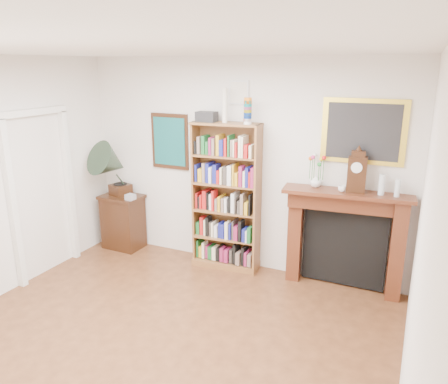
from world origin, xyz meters
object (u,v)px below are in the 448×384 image
object	(u,v)px
gramophone	(112,165)
flower_vase	(316,181)
cd_stack	(130,197)
bottle_left	(382,185)
bottle_right	(397,188)
side_cabinet	(123,222)
fireplace	(345,231)
mantel_clock	(357,173)
bookshelf	(226,189)
teacup	(342,189)

from	to	relation	value
gramophone	flower_vase	bearing A→B (deg)	21.26
cd_stack	bottle_left	world-z (taller)	bottle_left
gramophone	bottle_right	distance (m)	3.82
side_cabinet	gramophone	size ratio (longest dim) A/B	0.96
fireplace	mantel_clock	bearing A→B (deg)	-41.49
fireplace	side_cabinet	bearing A→B (deg)	176.31
bookshelf	teacup	size ratio (longest dim) A/B	25.11
bookshelf	teacup	world-z (taller)	bookshelf
gramophone	bottle_right	size ratio (longest dim) A/B	4.27
side_cabinet	cd_stack	bearing A→B (deg)	-21.98
bottle_left	side_cabinet	bearing A→B (deg)	-178.63
mantel_clock	teacup	size ratio (longest dim) A/B	5.37
bookshelf	cd_stack	xyz separation A→B (m)	(-1.44, -0.16, -0.25)
mantel_clock	teacup	distance (m)	0.25
fireplace	bottle_right	world-z (taller)	bottle_right
cd_stack	bottle_right	bearing A→B (deg)	3.13
flower_vase	teacup	size ratio (longest dim) A/B	1.60
side_cabinet	fireplace	bearing A→B (deg)	3.93
bookshelf	cd_stack	bearing A→B (deg)	-178.96
mantel_clock	bottle_left	size ratio (longest dim) A/B	2.03
mantel_clock	cd_stack	bearing A→B (deg)	176.99
side_cabinet	gramophone	bearing A→B (deg)	-108.38
side_cabinet	bottle_left	distance (m)	3.74
cd_stack	bottle_right	size ratio (longest dim) A/B	0.60
side_cabinet	flower_vase	distance (m)	3.00
side_cabinet	fireplace	size ratio (longest dim) A/B	0.54
side_cabinet	teacup	bearing A→B (deg)	2.19
fireplace	bottle_right	xyz separation A→B (m)	(0.54, -0.04, 0.61)
cd_stack	bottle_right	world-z (taller)	bottle_right
side_cabinet	cd_stack	xyz separation A→B (m)	(0.24, -0.11, 0.45)
cd_stack	mantel_clock	distance (m)	3.15
cd_stack	bottle_left	distance (m)	3.41
side_cabinet	cd_stack	world-z (taller)	cd_stack
cd_stack	bottle_right	xyz separation A→B (m)	(3.53, 0.19, 0.50)
bookshelf	bottle_right	xyz separation A→B (m)	(2.09, 0.03, 0.25)
bookshelf	flower_vase	xyz separation A→B (m)	(1.17, 0.05, 0.23)
cd_stack	teacup	world-z (taller)	teacup
cd_stack	mantel_clock	xyz separation A→B (m)	(3.08, 0.17, 0.64)
flower_vase	bottle_left	xyz separation A→B (m)	(0.75, -0.02, 0.05)
bookshelf	bottle_left	bearing A→B (deg)	-4.42
teacup	bottle_left	xyz separation A→B (m)	(0.43, 0.06, 0.08)
cd_stack	bottle_left	xyz separation A→B (m)	(3.36, 0.19, 0.52)
gramophone	bottle_left	bearing A→B (deg)	20.08
fireplace	gramophone	world-z (taller)	gramophone
gramophone	teacup	size ratio (longest dim) A/B	9.39
fireplace	mantel_clock	xyz separation A→B (m)	(0.09, -0.06, 0.75)
fireplace	bottle_left	bearing A→B (deg)	-12.60
side_cabinet	bottle_left	xyz separation A→B (m)	(3.61, 0.09, 0.97)
bottle_right	flower_vase	bearing A→B (deg)	178.76
cd_stack	gramophone	bearing A→B (deg)	-179.90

